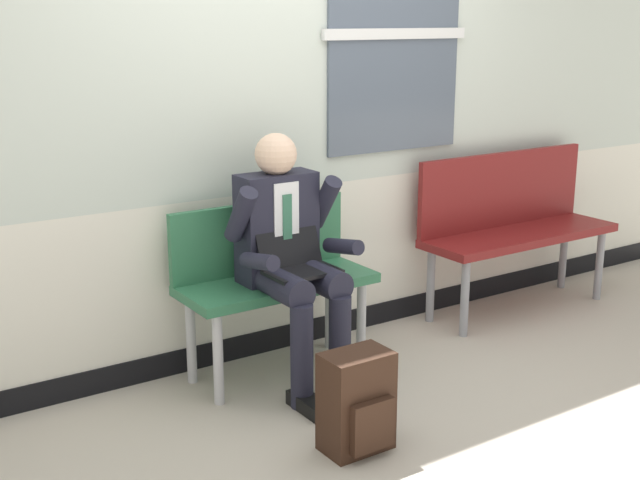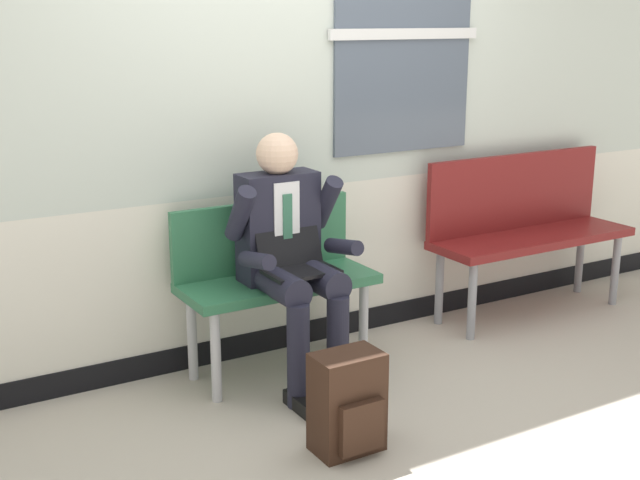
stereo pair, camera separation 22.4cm
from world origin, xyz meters
The scene contains 6 objects.
ground_plane centered at (0.00, 0.00, 0.00)m, with size 18.00×18.00×0.00m, color #B2A899.
station_wall centered at (0.01, 0.60, 1.49)m, with size 6.68×0.16×3.00m.
bench_with_person centered at (-0.26, 0.32, 0.54)m, with size 1.01×0.42×0.89m.
bench_empty centered at (1.52, 0.33, 0.59)m, with size 1.36×0.42×0.99m.
person_seated centered at (-0.26, 0.12, 0.68)m, with size 0.57×0.70×1.27m.
backpack centered at (-0.39, -0.63, 0.22)m, with size 0.30×0.23×0.44m.
Camera 2 is at (-2.15, -3.38, 1.81)m, focal length 46.99 mm.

